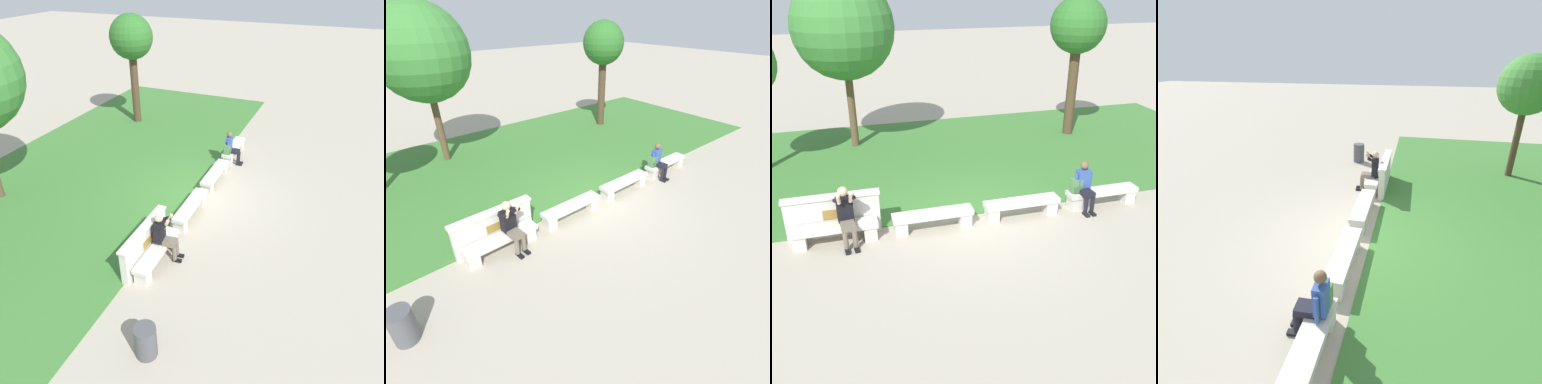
# 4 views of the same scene
# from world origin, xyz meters

# --- Properties ---
(ground_plane) EXTENTS (80.00, 80.00, 0.00)m
(ground_plane) POSITION_xyz_m (0.00, 0.00, 0.00)
(ground_plane) COLOR #A89E8C
(grass_strip) EXTENTS (20.49, 8.00, 0.03)m
(grass_strip) POSITION_xyz_m (0.00, 4.38, 0.01)
(grass_strip) COLOR #3D7533
(grass_strip) RESTS_ON ground
(bench_main) EXTENTS (1.88, 0.40, 0.45)m
(bench_main) POSITION_xyz_m (-3.31, 0.00, 0.30)
(bench_main) COLOR beige
(bench_main) RESTS_ON ground
(bench_near) EXTENTS (1.88, 0.40, 0.45)m
(bench_near) POSITION_xyz_m (-1.10, 0.00, 0.30)
(bench_near) COLOR beige
(bench_near) RESTS_ON ground
(bench_mid) EXTENTS (1.88, 0.40, 0.45)m
(bench_mid) POSITION_xyz_m (1.10, 0.00, 0.30)
(bench_mid) COLOR beige
(bench_mid) RESTS_ON ground
(bench_far) EXTENTS (1.88, 0.40, 0.45)m
(bench_far) POSITION_xyz_m (3.31, 0.00, 0.30)
(bench_far) COLOR beige
(bench_far) RESTS_ON ground
(backrest_wall_with_plaque) EXTENTS (2.12, 0.24, 1.01)m
(backrest_wall_with_plaque) POSITION_xyz_m (-3.31, 0.34, 0.52)
(backrest_wall_with_plaque) COLOR beige
(backrest_wall_with_plaque) RESTS_ON ground
(person_photographer) EXTENTS (0.50, 0.75, 1.32)m
(person_photographer) POSITION_xyz_m (-3.03, -0.08, 0.74)
(person_photographer) COLOR black
(person_photographer) RESTS_ON ground
(person_distant) EXTENTS (0.48, 0.68, 1.26)m
(person_distant) POSITION_xyz_m (2.73, -0.07, 0.67)
(person_distant) COLOR black
(person_distant) RESTS_ON ground
(backpack) EXTENTS (0.28, 0.24, 0.43)m
(backpack) POSITION_xyz_m (2.56, 0.03, 0.63)
(backpack) COLOR #4C7F47
(backpack) RESTS_ON bench_far
(tree_left_background) EXTENTS (1.88, 1.88, 4.76)m
(tree_left_background) POSITION_xyz_m (5.17, 5.39, 3.70)
(tree_left_background) COLOR #4C3826
(tree_left_background) RESTS_ON ground
(trash_bin) EXTENTS (0.44, 0.44, 0.75)m
(trash_bin) POSITION_xyz_m (-5.75, -1.01, 0.38)
(trash_bin) COLOR #4C4C51
(trash_bin) RESTS_ON ground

